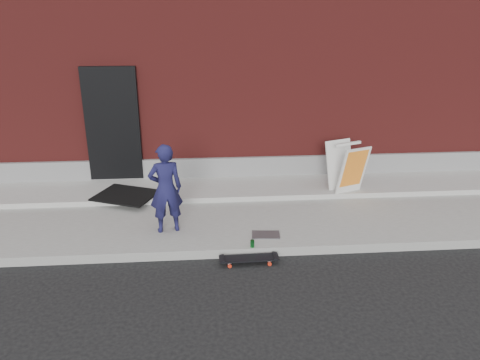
{
  "coord_description": "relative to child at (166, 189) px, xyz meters",
  "views": [
    {
      "loc": [
        -0.8,
        -6.22,
        3.6
      ],
      "look_at": [
        -0.25,
        0.8,
        0.96
      ],
      "focal_mm": 35.0,
      "sensor_mm": 36.0,
      "label": 1
    }
  ],
  "objects": [
    {
      "name": "sidewalk",
      "position": [
        1.44,
        0.78,
        -0.81
      ],
      "size": [
        20.0,
        3.0,
        0.15
      ],
      "primitive_type": "cube",
      "color": "gray",
      "rests_on": "ground"
    },
    {
      "name": "doormat",
      "position": [
        -0.86,
        1.3,
        -0.62
      ],
      "size": [
        1.31,
        1.21,
        0.03
      ],
      "primitive_type": "cube",
      "rotation": [
        0.0,
        0.0,
        -0.4
      ],
      "color": "black",
      "rests_on": "apron"
    },
    {
      "name": "soda_can",
      "position": [
        1.32,
        -0.67,
        -0.67
      ],
      "size": [
        0.08,
        0.08,
        0.11
      ],
      "primitive_type": "cylinder",
      "rotation": [
        0.0,
        0.0,
        0.39
      ],
      "color": "#197D2B",
      "rests_on": "sidewalk"
    },
    {
      "name": "pizza_sign",
      "position": [
        3.32,
        1.26,
        -0.16
      ],
      "size": [
        0.77,
        0.83,
        0.95
      ],
      "color": "silver",
      "rests_on": "apron"
    },
    {
      "name": "ground",
      "position": [
        1.44,
        -0.72,
        -0.88
      ],
      "size": [
        80.0,
        80.0,
        0.0
      ],
      "primitive_type": "plane",
      "color": "black",
      "rests_on": "ground"
    },
    {
      "name": "skateboard",
      "position": [
        1.24,
        -0.89,
        -0.8
      ],
      "size": [
        0.86,
        0.24,
        0.1
      ],
      "color": "red",
      "rests_on": "ground"
    },
    {
      "name": "building",
      "position": [
        1.44,
        6.27,
        1.62
      ],
      "size": [
        20.0,
        8.1,
        5.0
      ],
      "color": "maroon",
      "rests_on": "ground"
    },
    {
      "name": "child",
      "position": [
        0.0,
        0.0,
        0.0
      ],
      "size": [
        0.6,
        0.46,
        1.46
      ],
      "primitive_type": "imported",
      "rotation": [
        0.0,
        0.0,
        3.36
      ],
      "color": "#17163F",
      "rests_on": "sidewalk"
    },
    {
      "name": "apron",
      "position": [
        1.44,
        1.68,
        -0.68
      ],
      "size": [
        20.0,
        1.2,
        0.1
      ],
      "primitive_type": "cube",
      "color": "gray",
      "rests_on": "sidewalk"
    },
    {
      "name": "utility_plate",
      "position": [
        1.57,
        -0.3,
        -0.72
      ],
      "size": [
        0.46,
        0.32,
        0.01
      ],
      "primitive_type": "cube",
      "rotation": [
        0.0,
        0.0,
        -0.08
      ],
      "color": "#57585C",
      "rests_on": "sidewalk"
    }
  ]
}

